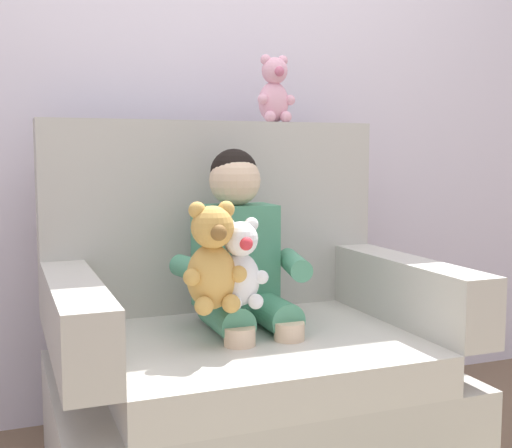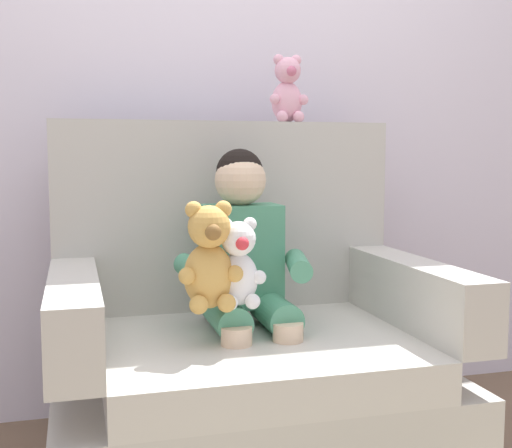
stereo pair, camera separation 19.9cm
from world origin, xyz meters
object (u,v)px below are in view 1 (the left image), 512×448
armchair (244,362)px  seated_child (242,263)px  plush_white (240,266)px  plush_pink_on_backrest (274,91)px  plush_honey (212,260)px

armchair → seated_child: bearing=84.7°
seated_child → plush_white: seated_child is taller
armchair → seated_child: armchair is taller
plush_white → plush_pink_on_backrest: (0.31, 0.47, 0.56)m
seated_child → armchair: bearing=-98.3°
plush_honey → plush_pink_on_backrest: (0.39, 0.48, 0.54)m
seated_child → plush_white: 0.18m
armchair → plush_pink_on_backrest: plush_pink_on_backrest is taller
plush_white → plush_honey: (-0.09, -0.01, 0.02)m
plush_honey → armchair: bearing=64.3°
armchair → plush_honey: 0.43m
armchair → plush_honey: (-0.16, -0.16, 0.37)m
seated_child → plush_pink_on_backrest: (0.24, 0.30, 0.58)m
plush_honey → plush_white: bearing=24.9°
plush_pink_on_backrest → plush_white: bearing=-122.8°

